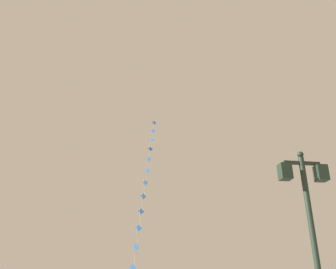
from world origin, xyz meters
name	(u,v)px	position (x,y,z in m)	size (l,w,h in m)	color
twin_lantern_lamp_post	(309,211)	(3.17, 6.67, 3.40)	(1.23, 0.28, 4.92)	#1E2D23
kite_train	(145,185)	(0.23, 22.31, 8.22)	(2.32, 10.66, 15.48)	brown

